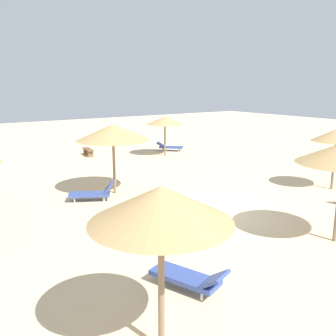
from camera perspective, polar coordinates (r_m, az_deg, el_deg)
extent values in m
plane|color=beige|center=(14.12, 7.03, -6.97)|extent=(80.00, 80.00, 0.00)
cylinder|color=#75604C|center=(25.12, -0.48, 4.47)|extent=(0.12, 0.12, 2.24)
cone|color=tan|center=(24.97, -0.48, 7.40)|extent=(2.50, 2.50, 0.54)
cylinder|color=#75604C|center=(18.56, 24.29, 0.52)|extent=(0.12, 0.12, 2.35)
cylinder|color=#75604C|center=(16.43, -8.35, 0.32)|extent=(0.12, 0.12, 2.49)
cone|color=tan|center=(16.17, -8.52, 5.50)|extent=(3.18, 3.18, 0.70)
cylinder|color=#75604C|center=(6.82, -1.05, -17.73)|extent=(0.12, 0.12, 2.57)
cone|color=tan|center=(6.20, -1.11, -5.65)|extent=(2.50, 2.50, 0.64)
cube|color=#33478C|center=(27.01, 0.47, 3.24)|extent=(1.66, 1.65, 0.12)
cube|color=#33478C|center=(27.11, -1.20, 3.70)|extent=(0.82, 0.82, 0.34)
cylinder|color=silver|center=(26.92, -0.86, 2.85)|extent=(0.06, 0.06, 0.22)
cylinder|color=silver|center=(27.35, -0.70, 3.00)|extent=(0.06, 0.06, 0.22)
cylinder|color=silver|center=(26.74, 1.67, 2.77)|extent=(0.06, 0.06, 0.22)
cylinder|color=silver|center=(27.17, 1.80, 2.93)|extent=(0.06, 0.06, 0.22)
cube|color=#33478C|center=(15.76, -12.06, -3.99)|extent=(1.80, 1.36, 0.12)
cube|color=#33478C|center=(15.63, -9.19, -2.93)|extent=(0.64, 0.75, 0.49)
cylinder|color=silver|center=(15.98, -9.82, -4.30)|extent=(0.06, 0.06, 0.22)
cylinder|color=silver|center=(15.56, -9.90, -4.77)|extent=(0.06, 0.06, 0.22)
cylinder|color=silver|center=(16.09, -14.11, -4.38)|extent=(0.06, 0.06, 0.22)
cylinder|color=silver|center=(15.67, -14.30, -4.86)|extent=(0.06, 0.06, 0.22)
cube|color=#33478C|center=(9.13, 2.59, -16.53)|extent=(1.18, 1.82, 0.12)
cube|color=#33478C|center=(8.68, 7.25, -16.69)|extent=(0.77, 0.69, 0.37)
cylinder|color=silver|center=(9.12, 6.70, -17.88)|extent=(0.06, 0.06, 0.22)
cylinder|color=silver|center=(8.79, 5.25, -19.13)|extent=(0.06, 0.06, 0.22)
cylinder|color=silver|center=(9.67, 0.20, -15.90)|extent=(0.06, 0.06, 0.22)
cylinder|color=silver|center=(9.35, -1.41, -16.95)|extent=(0.06, 0.06, 0.22)
cube|color=brown|center=(25.70, -12.28, 2.85)|extent=(0.60, 1.54, 0.08)
cube|color=brown|center=(25.22, -11.93, 2.11)|extent=(0.37, 0.17, 0.41)
cube|color=brown|center=(26.27, -12.57, 2.50)|extent=(0.37, 0.17, 0.41)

